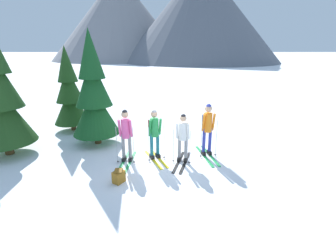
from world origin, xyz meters
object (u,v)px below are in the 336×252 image
(skier_in_orange, at_px, (208,126))
(backpack_on_snow_front, at_px, (119,176))
(skier_in_green, at_px, (154,131))
(pine_tree_near, at_px, (69,93))
(pine_tree_mid, at_px, (94,94))
(skier_in_pink, at_px, (126,133))
(skier_in_white, at_px, (183,135))

(skier_in_orange, height_order, backpack_on_snow_front, skier_in_orange)
(skier_in_green, xyz_separation_m, pine_tree_near, (-3.85, 3.10, 0.75))
(backpack_on_snow_front, bearing_deg, skier_in_orange, 33.36)
(skier_in_orange, distance_m, pine_tree_near, 6.38)
(pine_tree_mid, bearing_deg, skier_in_orange, -16.15)
(pine_tree_mid, bearing_deg, backpack_on_snow_front, -65.74)
(skier_in_green, distance_m, backpack_on_snow_front, 2.01)
(skier_in_orange, xyz_separation_m, pine_tree_near, (-5.67, 2.86, 0.66))
(skier_in_pink, xyz_separation_m, skier_in_green, (0.91, 0.20, -0.04))
(skier_in_pink, xyz_separation_m, skier_in_orange, (2.73, 0.45, 0.05))
(skier_in_orange, bearing_deg, skier_in_white, -150.95)
(skier_in_white, bearing_deg, skier_in_pink, 178.79)
(skier_in_orange, relative_size, backpack_on_snow_front, 4.63)
(skier_in_pink, bearing_deg, skier_in_orange, 9.32)
(skier_in_orange, bearing_deg, backpack_on_snow_front, -146.64)
(pine_tree_near, distance_m, pine_tree_mid, 2.28)
(skier_in_orange, bearing_deg, skier_in_pink, -170.68)
(skier_in_pink, bearing_deg, skier_in_white, -1.21)
(skier_in_green, height_order, backpack_on_snow_front, skier_in_green)
(skier_in_pink, bearing_deg, skier_in_green, 12.61)
(skier_in_white, xyz_separation_m, pine_tree_near, (-4.80, 3.34, 0.80))
(skier_in_white, bearing_deg, backpack_on_snow_front, -144.77)
(pine_tree_mid, bearing_deg, skier_in_pink, -49.51)
(skier_in_green, distance_m, skier_in_orange, 1.84)
(skier_in_pink, height_order, skier_in_orange, skier_in_orange)
(skier_in_white, bearing_deg, pine_tree_mid, 152.66)
(skier_in_pink, bearing_deg, pine_tree_mid, 130.49)
(skier_in_pink, distance_m, pine_tree_near, 4.48)
(skier_in_orange, distance_m, backpack_on_snow_front, 3.43)
(skier_in_green, distance_m, skier_in_white, 0.97)
(skier_in_white, height_order, backpack_on_snow_front, skier_in_white)
(skier_in_pink, height_order, skier_in_white, skier_in_pink)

